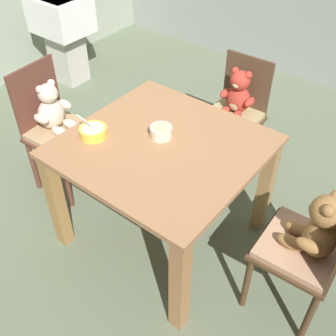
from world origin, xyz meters
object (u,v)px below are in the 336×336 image
at_px(teddy_chair_far_center, 236,106).
at_px(teddy_chair_near_left, 55,121).
at_px(porridge_bowl_cream_center, 161,132).
at_px(sink_basin, 63,27).
at_px(teddy_chair_near_right, 313,240).
at_px(dining_table, 163,164).
at_px(porridge_bowl_yellow_near_left, 93,132).

xyz_separation_m(teddy_chair_far_center, teddy_chair_near_left, (-0.86, -0.92, 0.00)).
bearing_deg(teddy_chair_far_center, porridge_bowl_cream_center, -2.77).
distance_m(teddy_chair_far_center, sink_basin, 2.03).
relative_size(teddy_chair_near_left, teddy_chair_near_right, 1.07).
distance_m(dining_table, sink_basin, 2.29).
bearing_deg(sink_basin, teddy_chair_near_right, -18.21).
relative_size(dining_table, porridge_bowl_cream_center, 8.30).
relative_size(teddy_chair_far_center, teddy_chair_near_right, 1.02).
height_order(teddy_chair_near_left, porridge_bowl_yellow_near_left, teddy_chair_near_left).
bearing_deg(teddy_chair_far_center, porridge_bowl_yellow_near_left, -18.29).
bearing_deg(porridge_bowl_yellow_near_left, teddy_chair_far_center, 72.98).
bearing_deg(teddy_chair_near_right, porridge_bowl_yellow_near_left, 8.02).
relative_size(teddy_chair_near_left, sink_basin, 1.08).
bearing_deg(porridge_bowl_yellow_near_left, teddy_chair_near_left, 166.58).
distance_m(teddy_chair_far_center, teddy_chair_near_right, 1.23).
distance_m(teddy_chair_far_center, teddy_chair_near_left, 1.26).
distance_m(teddy_chair_near_right, porridge_bowl_cream_center, 0.97).
distance_m(teddy_chair_near_left, porridge_bowl_cream_center, 0.88).
distance_m(dining_table, teddy_chair_near_left, 0.90).
bearing_deg(teddy_chair_far_center, dining_table, 0.65).
bearing_deg(dining_table, porridge_bowl_yellow_near_left, -153.01).
bearing_deg(teddy_chair_far_center, teddy_chair_near_right, 47.11).
xyz_separation_m(teddy_chair_near_left, teddy_chair_near_right, (1.79, 0.10, 0.01)).
distance_m(teddy_chair_near_right, sink_basin, 3.10).
xyz_separation_m(dining_table, sink_basin, (-2.05, 1.02, -0.04)).
bearing_deg(porridge_bowl_cream_center, porridge_bowl_yellow_near_left, -142.53).
height_order(teddy_chair_near_right, sink_basin, teddy_chair_near_right).
xyz_separation_m(teddy_chair_near_right, porridge_bowl_cream_center, (-0.94, -0.00, 0.22)).
bearing_deg(teddy_chair_near_right, sink_basin, -20.70).
relative_size(dining_table, porridge_bowl_yellow_near_left, 6.42).
xyz_separation_m(dining_table, porridge_bowl_yellow_near_left, (-0.35, -0.18, 0.18)).
distance_m(porridge_bowl_cream_center, sink_basin, 2.23).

